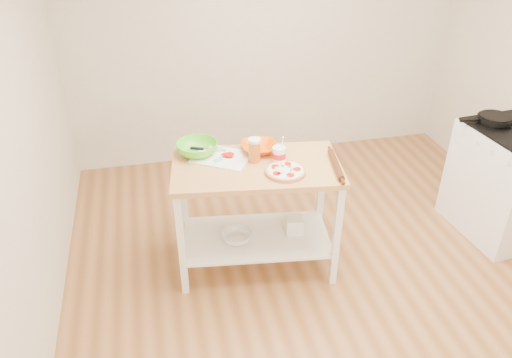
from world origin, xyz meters
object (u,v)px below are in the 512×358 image
Objects in this scene: yogurt_tub at (279,155)px; shelf_glass_bowl at (237,237)px; skillet at (494,119)px; pizza at (285,171)px; cutting_board at (222,157)px; shelf_bin at (294,225)px; knife at (203,149)px; beer_pint at (254,150)px; rolling_pin at (336,165)px; prep_island at (256,194)px; gas_stove at (508,181)px; green_bowl at (197,148)px; spatula at (221,158)px; orange_bowl at (259,148)px.

yogurt_tub is 0.91× the size of shelf_glass_bowl.
skillet reaches higher than pizza.
yogurt_tub reaches higher than shelf_glass_bowl.
cutting_board is (-0.39, 0.32, -0.01)m from pizza.
cutting_board reaches higher than shelf_bin.
beer_pint is at bearing -11.77° from knife.
pizza is 0.72× the size of rolling_pin.
knife is at bearing -178.36° from skillet.
gas_stove is (2.17, -0.01, -0.18)m from prep_island.
skillet is at bearing -1.74° from green_bowl.
green_bowl is at bearing 159.30° from shelf_bin.
shelf_glass_bowl is at bearing 175.10° from gas_stove.
spatula is at bearing 161.15° from beer_pint.
spatula is 0.46× the size of green_bowl.
spatula is 0.20m from knife.
shelf_glass_bowl is at bearing -173.02° from prep_island.
orange_bowl is (-0.11, 0.35, 0.02)m from pizza.
prep_island is 0.55m from green_bowl.
spatula is 0.65× the size of yogurt_tub.
cutting_board is 0.80m from shelf_bin.
skillet is (-0.14, 0.20, 0.50)m from gas_stove.
orange_bowl is at bearing 38.50° from cutting_board.
pizza reaches higher than knife.
pizza is at bearing -165.38° from skillet.
beer_pint reaches higher than cutting_board.
skillet reaches higher than knife.
green_bowl is (-0.56, 0.41, 0.03)m from pizza.
rolling_pin is at bearing -16.67° from prep_island.
beer_pint is (0.23, -0.08, 0.07)m from spatula.
spatula is (-0.23, 0.13, 0.27)m from prep_island.
green_bowl is 2.31× the size of shelf_bin.
gas_stove reaches higher than beer_pint.
spatula is at bearing -37.19° from green_bowl.
shelf_glass_bowl is (-2.33, -0.01, -0.18)m from gas_stove.
yogurt_tub is at bearing 174.43° from gas_stove.
knife is 0.59m from yogurt_tub.
yogurt_tub reaches higher than gas_stove.
prep_island is at bearing -108.61° from orange_bowl.
shelf_glass_bowl is (-0.33, 0.13, -0.62)m from pizza.
spatula is (-0.01, -0.03, 0.01)m from cutting_board.
pizza is 0.94× the size of green_bowl.
gas_stove reaches higher than spatula.
beer_pint is at bearing 92.16° from prep_island.
orange_bowl is 2.02× the size of shelf_bin.
spatula is at bearing -73.99° from cutting_board.
gas_stove reaches higher than pizza.
pizza is at bearing -22.22° from shelf_glass_bowl.
skillet reaches higher than shelf_bin.
cutting_board reaches higher than knife.
pizza reaches higher than prep_island.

